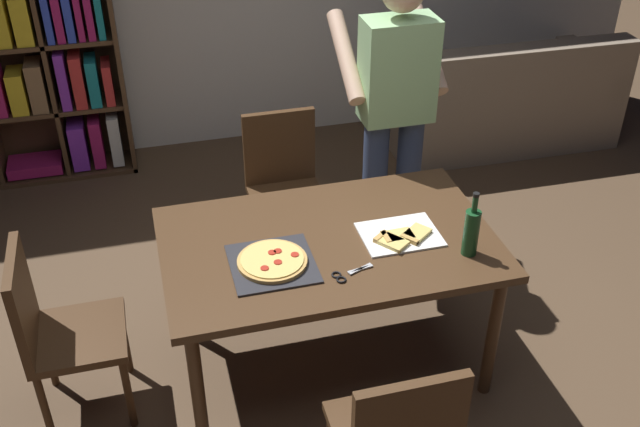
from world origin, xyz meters
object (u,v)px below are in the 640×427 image
object	(u,v)px
dining_table	(328,253)
wine_bottle	(471,231)
bookshelf	(13,44)
couch	(499,104)
person_serving_pizza	(395,109)
pepperoni_pizza_on_tray	(272,262)
chair_far_side	(284,180)
kitchen_scissors	(347,274)
chair_left_end	(55,326)

from	to	relation	value
dining_table	wine_bottle	world-z (taller)	wine_bottle
bookshelf	wine_bottle	distance (m)	3.35
dining_table	couch	bearing A→B (deg)	46.29
person_serving_pizza	pepperoni_pizza_on_tray	distance (m)	1.24
wine_bottle	chair_far_side	bearing A→B (deg)	115.33
bookshelf	kitchen_scissors	distance (m)	3.05
couch	bookshelf	world-z (taller)	bookshelf
person_serving_pizza	kitchen_scissors	distance (m)	1.19
chair_left_end	pepperoni_pizza_on_tray	world-z (taller)	chair_left_end
chair_left_end	bookshelf	bearing A→B (deg)	95.85
chair_far_side	wine_bottle	xyz separation A→B (m)	(0.58, -1.22, 0.36)
chair_left_end	person_serving_pizza	xyz separation A→B (m)	(1.82, 0.75, 0.49)
chair_left_end	couch	size ratio (longest dim) A/B	0.53
kitchen_scissors	chair_left_end	bearing A→B (deg)	167.80
dining_table	kitchen_scissors	world-z (taller)	kitchen_scissors
couch	wine_bottle	distance (m)	2.66
person_serving_pizza	wine_bottle	distance (m)	1.01
chair_far_side	pepperoni_pizza_on_tray	xyz separation A→B (m)	(-0.29, -1.08, 0.25)
chair_left_end	kitchen_scissors	xyz separation A→B (m)	(1.26, -0.27, 0.24)
pepperoni_pizza_on_tray	chair_far_side	bearing A→B (deg)	75.16
dining_table	wine_bottle	distance (m)	0.66
person_serving_pizza	wine_bottle	bearing A→B (deg)	-89.69
bookshelf	person_serving_pizza	distance (m)	2.63
dining_table	chair_left_end	xyz separation A→B (m)	(-1.25, 0.00, -0.16)
bookshelf	wine_bottle	world-z (taller)	bookshelf
wine_bottle	pepperoni_pizza_on_tray	bearing A→B (deg)	170.69
chair_left_end	kitchen_scissors	world-z (taller)	chair_left_end
chair_far_side	bookshelf	xyz separation A→B (m)	(-1.49, 1.40, 0.45)
person_serving_pizza	couch	bearing A→B (deg)	43.12
dining_table	couch	world-z (taller)	couch
pepperoni_pizza_on_tray	wine_bottle	bearing A→B (deg)	-9.31
chair_left_end	wine_bottle	bearing A→B (deg)	-8.03
chair_far_side	dining_table	bearing A→B (deg)	-90.00
chair_left_end	pepperoni_pizza_on_tray	bearing A→B (deg)	-6.88
chair_left_end	kitchen_scissors	bearing A→B (deg)	-12.20
dining_table	pepperoni_pizza_on_tray	distance (m)	0.32
bookshelf	pepperoni_pizza_on_tray	world-z (taller)	bookshelf
pepperoni_pizza_on_tray	couch	bearing A→B (deg)	43.89
couch	pepperoni_pizza_on_tray	xyz separation A→B (m)	(-2.19, -2.10, 0.46)
couch	chair_left_end	bearing A→B (deg)	-147.76
couch	kitchen_scissors	size ratio (longest dim) A/B	8.61
couch	chair_far_side	bearing A→B (deg)	-151.74
pepperoni_pizza_on_tray	kitchen_scissors	bearing A→B (deg)	-27.98
chair_far_side	kitchen_scissors	bearing A→B (deg)	-89.72
bookshelf	couch	bearing A→B (deg)	-6.46
couch	kitchen_scissors	world-z (taller)	couch
chair_left_end	couch	world-z (taller)	chair_left_end
dining_table	person_serving_pizza	xyz separation A→B (m)	(0.57, 0.75, 0.32)
dining_table	kitchen_scissors	distance (m)	0.28
chair_far_side	wine_bottle	world-z (taller)	wine_bottle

